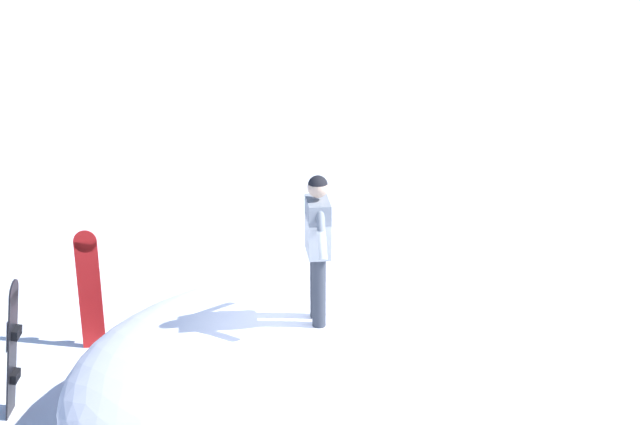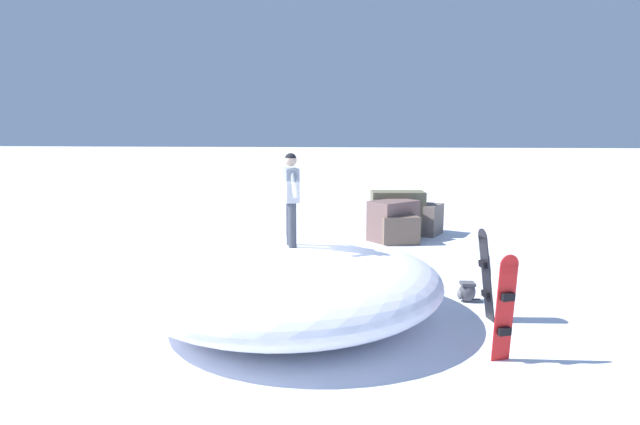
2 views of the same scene
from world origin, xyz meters
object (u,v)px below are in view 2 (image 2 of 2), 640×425
object	(u,v)px
snowboard_secondary_upright	(486,273)
backpack_near	(467,291)
snowboard_primary_upright	(506,307)
snowboarder_standing	(291,192)
backpack_far	(326,271)

from	to	relation	value
snowboard_secondary_upright	backpack_near	distance (m)	1.20
backpack_near	snowboard_secondary_upright	bearing A→B (deg)	-172.83
snowboard_primary_upright	snowboarder_standing	bearing A→B (deg)	70.99
backpack_near	backpack_far	world-z (taller)	backpack_near
snowboard_secondary_upright	backpack_far	distance (m)	3.77
backpack_far	backpack_near	bearing A→B (deg)	-111.27
snowboarder_standing	snowboard_primary_upright	world-z (taller)	snowboarder_standing
snowboard_primary_upright	backpack_near	size ratio (longest dim) A/B	3.24
snowboard_primary_upright	backpack_far	xyz separation A→B (m)	(3.75, 2.99, -0.63)
backpack_near	backpack_far	distance (m)	3.13
snowboard_secondary_upright	backpack_far	size ratio (longest dim) A/B	2.85
snowboard_primary_upright	snowboard_secondary_upright	world-z (taller)	snowboard_secondary_upright
snowboard_primary_upright	snowboard_secondary_upright	xyz separation A→B (m)	(1.62, -0.05, 0.03)
snowboarder_standing	snowboard_primary_upright	size ratio (longest dim) A/B	0.99
snowboard_primary_upright	backpack_far	bearing A→B (deg)	38.61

